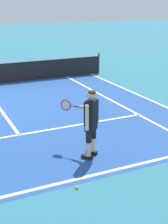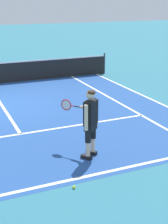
% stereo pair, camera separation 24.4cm
% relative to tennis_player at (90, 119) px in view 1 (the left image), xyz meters
% --- Properties ---
extents(court_inner_surface, '(10.98, 9.77, 0.00)m').
position_rel_tennis_player_xyz_m(court_inner_surface, '(-1.25, 3.81, -0.99)').
color(court_inner_surface, '#234C93').
rests_on(court_inner_surface, ground).
extents(line_baseline, '(10.98, 0.10, 0.01)m').
position_rel_tennis_player_xyz_m(line_baseline, '(-1.25, -0.87, -0.99)').
color(line_baseline, white).
rests_on(line_baseline, ground).
extents(line_service, '(8.23, 0.10, 0.01)m').
position_rel_tennis_player_xyz_m(line_service, '(-1.25, 2.10, -0.99)').
color(line_service, white).
rests_on(line_service, ground).
extents(line_singles_right, '(0.10, 9.37, 0.01)m').
position_rel_tennis_player_xyz_m(line_singles_right, '(2.87, 3.81, -0.99)').
color(line_singles_right, white).
rests_on(line_singles_right, ground).
extents(line_doubles_right, '(0.10, 9.37, 0.01)m').
position_rel_tennis_player_xyz_m(line_doubles_right, '(4.24, 3.81, -0.99)').
color(line_doubles_right, white).
rests_on(line_doubles_right, ground).
extents(tennis_player, '(0.67, 1.19, 1.71)m').
position_rel_tennis_player_xyz_m(tennis_player, '(0.00, 0.00, 0.00)').
color(tennis_player, black).
rests_on(tennis_player, ground).
extents(tennis_ball_near_feet, '(0.07, 0.07, 0.07)m').
position_rel_tennis_player_xyz_m(tennis_ball_near_feet, '(-0.90, -1.21, -0.96)').
color(tennis_ball_near_feet, '#CCE02D').
rests_on(tennis_ball_near_feet, ground).
extents(tennis_ball_by_baseline, '(0.07, 0.07, 0.07)m').
position_rel_tennis_player_xyz_m(tennis_ball_by_baseline, '(0.12, 0.39, -0.96)').
color(tennis_ball_by_baseline, '#CCE02D').
rests_on(tennis_ball_by_baseline, ground).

